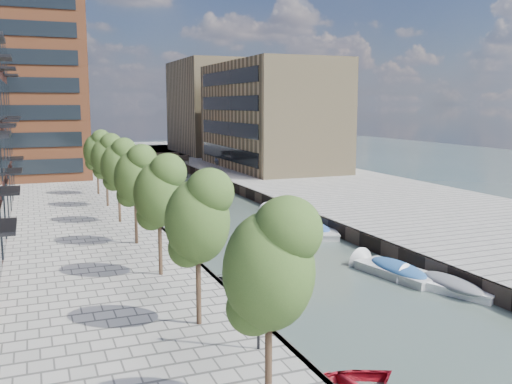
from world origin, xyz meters
TOP-DOWN VIEW (x-y plane):
  - water at (0.00, 40.00)m, footprint 300.00×300.00m
  - quay_right at (16.00, 40.00)m, footprint 20.00×140.00m
  - quay_wall_left at (-6.10, 40.00)m, footprint 0.25×140.00m
  - quay_wall_right at (6.10, 40.00)m, footprint 0.25×140.00m
  - far_closure at (0.00, 100.00)m, footprint 80.00×40.00m
  - tower at (-17.00, 65.00)m, footprint 18.00×18.00m
  - tan_block_near at (16.00, 62.00)m, footprint 12.00×25.00m
  - tan_block_far at (16.00, 88.00)m, footprint 12.00×20.00m
  - bridge at (0.00, 72.00)m, footprint 13.00×6.00m
  - tree_0 at (-8.50, 4.00)m, footprint 2.50×2.50m
  - tree_1 at (-8.50, 11.00)m, footprint 2.50×2.50m
  - tree_2 at (-8.50, 18.00)m, footprint 2.50×2.50m
  - tree_3 at (-8.50, 25.00)m, footprint 2.50×2.50m
  - tree_4 at (-8.50, 32.00)m, footprint 2.50×2.50m
  - tree_5 at (-8.50, 39.00)m, footprint 2.50×2.50m
  - tree_6 at (-8.50, 46.00)m, footprint 2.50×2.50m
  - lamp_0 at (-7.20, 8.00)m, footprint 0.24×0.24m
  - lamp_1 at (-7.20, 24.00)m, footprint 0.24×0.24m
  - lamp_2 at (-7.20, 40.00)m, footprint 0.24×0.24m
  - sloop_1 at (-5.26, 17.60)m, footprint 5.11×4.27m
  - sloop_3 at (-5.05, 26.55)m, footprint 5.36×3.99m
  - sloop_4 at (-5.00, 37.69)m, footprint 5.34×4.62m
  - motorboat_0 at (4.22, 16.52)m, footprint 2.94×5.80m
  - motorboat_1 at (5.20, 13.27)m, footprint 3.67×5.30m
  - motorboat_2 at (5.63, 27.52)m, footprint 3.50×5.62m
  - motorboat_3 at (5.16, 28.10)m, footprint 3.14×5.59m
  - motorboat_4 at (4.98, 34.87)m, footprint 1.90×4.62m
  - car at (11.05, 65.52)m, footprint 2.91×4.64m

SIDE VIEW (x-z plane):
  - water at x=0.00m, z-range 0.00..0.00m
  - sloop_1 at x=-5.26m, z-range -0.46..0.46m
  - sloop_3 at x=-5.05m, z-range -0.53..0.53m
  - sloop_4 at x=-5.00m, z-range -0.46..0.46m
  - motorboat_2 at x=5.63m, z-range -0.78..0.99m
  - motorboat_4 at x=4.98m, z-range -0.57..0.94m
  - motorboat_1 at x=5.20m, z-range -0.64..1.05m
  - motorboat_3 at x=5.16m, z-range -0.67..1.10m
  - motorboat_0 at x=4.22m, z-range -0.70..1.15m
  - quay_right at x=16.00m, z-range 0.00..1.00m
  - quay_wall_left at x=-6.10m, z-range 0.00..1.00m
  - quay_wall_right at x=6.10m, z-range 0.00..1.00m
  - far_closure at x=0.00m, z-range 0.00..1.00m
  - bridge at x=0.00m, z-range 0.74..2.04m
  - car at x=11.05m, z-range 1.00..2.47m
  - lamp_0 at x=-7.20m, z-range 1.45..5.57m
  - lamp_1 at x=-7.20m, z-range 1.45..5.57m
  - lamp_2 at x=-7.20m, z-range 1.45..5.57m
  - tree_0 at x=-8.50m, z-range 2.33..8.28m
  - tree_1 at x=-8.50m, z-range 2.33..8.28m
  - tree_2 at x=-8.50m, z-range 2.33..8.28m
  - tree_3 at x=-8.50m, z-range 2.33..8.28m
  - tree_4 at x=-8.50m, z-range 2.33..8.28m
  - tree_5 at x=-8.50m, z-range 2.33..8.28m
  - tree_6 at x=-8.50m, z-range 2.33..8.28m
  - tan_block_near at x=16.00m, z-range 1.00..15.00m
  - tan_block_far at x=16.00m, z-range 1.00..17.00m
  - tower at x=-17.00m, z-range 1.00..31.00m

